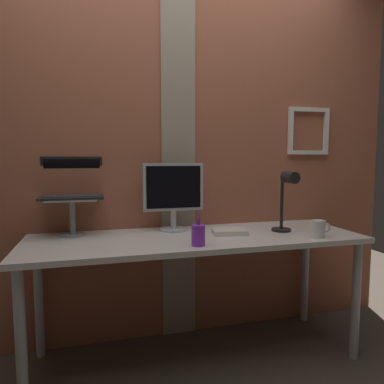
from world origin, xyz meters
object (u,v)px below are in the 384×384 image
object	(u,v)px
coffee_mug	(319,229)
desk_lamp	(286,195)
pen_cup	(198,235)
laptop	(72,186)
monitor	(173,191)

from	to	relation	value
coffee_mug	desk_lamp	bearing A→B (deg)	124.05
pen_cup	desk_lamp	bearing A→B (deg)	15.43
pen_cup	coffee_mug	distance (m)	0.72
desk_lamp	pen_cup	bearing A→B (deg)	-164.57
laptop	coffee_mug	distance (m)	1.47
desk_lamp	coffee_mug	distance (m)	0.27
desk_lamp	coffee_mug	world-z (taller)	desk_lamp
monitor	desk_lamp	bearing A→B (deg)	-21.36
monitor	coffee_mug	distance (m)	0.89
coffee_mug	monitor	bearing A→B (deg)	151.05
laptop	coffee_mug	xyz separation A→B (m)	(1.36, -0.49, -0.24)
monitor	coffee_mug	size ratio (longest dim) A/B	3.52
laptop	desk_lamp	world-z (taller)	laptop
laptop	coffee_mug	world-z (taller)	laptop
monitor	desk_lamp	world-z (taller)	monitor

